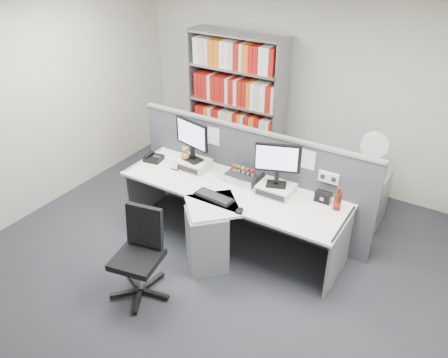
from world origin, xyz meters
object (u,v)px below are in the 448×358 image
Objects in this scene: speaker at (323,197)px; desk_fan at (374,148)px; keyboard at (214,197)px; desk_calendar at (175,165)px; desktop_pc at (244,176)px; desk_phone at (153,158)px; shelving_unit at (236,105)px; desk at (221,217)px; monitor_left at (192,137)px; cola_bottle at (337,201)px; mouse at (240,210)px; monitor_right at (278,161)px; filing_cabinet at (365,198)px; office_chair at (140,251)px.

desk_fan is (0.24, 0.90, 0.26)m from speaker.
desk_calendar is at bearing 158.12° from keyboard.
desktop_pc is at bearing 81.24° from keyboard.
shelving_unit reaches higher than desk_phone.
desk_phone is 0.12× the size of shelving_unit.
desk_phone is 1.61m from shelving_unit.
desk is at bearing -130.62° from desk_fan.
monitor_left reaches higher than speaker.
cola_bottle is at bearing 3.87° from desk_phone.
desk_fan is (0.07, 0.97, 0.21)m from cola_bottle.
cola_bottle reaches higher than mouse.
cola_bottle is at bearing -0.99° from desktop_pc.
speaker is 0.32× the size of desk_fan.
monitor_right reaches higher than desktop_pc.
speaker is (1.76, 0.25, 0.00)m from desk_calendar.
monitor_right is at bearing -176.04° from cola_bottle.
mouse is at bearing -135.84° from speaker.
speaker reaches higher than desk_phone.
desk is at bearing -159.15° from cola_bottle.
mouse is 0.65× the size of speaker.
keyboard is (-0.51, -0.44, -0.38)m from monitor_right.
desk_calendar is (-1.26, -0.14, -0.34)m from monitor_right.
monitor_left is 1.90× the size of cola_bottle.
monitor_right is 1.36× the size of desktop_pc.
monitor_right is 0.61m from speaker.
desk_phone is at bearing 163.32° from keyboard.
desk_fan is (1.20, 1.40, 0.58)m from desk.
cola_bottle reaches higher than desk_phone.
desktop_pc reaches higher than filing_cabinet.
keyboard is 0.80m from desk_calendar.
office_chair reaches higher than keyboard.
desk is 1.85m from filing_cabinet.
desk_phone is 2.30m from cola_bottle.
office_chair reaches higher than speaker.
desk_calendar is at bearing -149.91° from desk_fan.
desktop_pc is 0.85m from desk_calendar.
desktop_pc is 0.79× the size of keyboard.
monitor_right reaches higher than keyboard.
shelving_unit is 3.76× the size of desk_fan.
keyboard is at bearing -21.88° from desk_calendar.
desk_fan is at bearing 49.38° from desk.
monitor_left reaches higher than desk_phone.
desk_phone reaches higher than filing_cabinet.
desk_phone reaches higher than keyboard.
monitor_right reaches higher than desk.
office_chair is (-1.55, -2.35, 0.14)m from filing_cabinet.
desk_phone is 0.88× the size of cola_bottle.
mouse is at bearing -19.02° from desk_calendar.
filing_cabinet is (1.26, 1.46, -0.38)m from keyboard.
cola_bottle reaches higher than keyboard.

